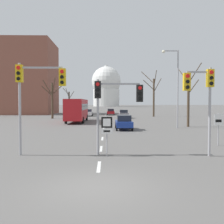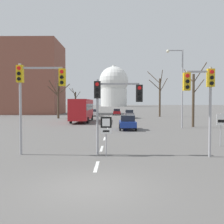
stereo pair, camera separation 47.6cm
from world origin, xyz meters
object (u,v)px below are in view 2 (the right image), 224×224
(traffic_signal_near_left, at_px, (35,85))
(sedan_near_right, at_px, (127,122))
(sedan_far_left, at_px, (129,114))
(city_bus, at_px, (82,109))
(street_lamp_right, at_px, (180,81))
(speed_limit_sign, at_px, (221,124))
(route_sign_post, at_px, (106,129))
(traffic_signal_centre_tall, at_px, (113,98))
(traffic_signal_near_right, at_px, (202,89))
(sedan_mid_centre, at_px, (117,112))
(sedan_near_left, at_px, (94,113))

(traffic_signal_near_left, xyz_separation_m, sedan_near_right, (5.87, 13.24, -3.08))
(sedan_far_left, bearing_deg, traffic_signal_near_left, -101.90)
(city_bus, bearing_deg, traffic_signal_near_left, -88.65)
(street_lamp_right, distance_m, sedan_near_right, 7.92)
(speed_limit_sign, height_order, city_bus, city_bus)
(traffic_signal_near_left, bearing_deg, speed_limit_sign, 14.00)
(street_lamp_right, bearing_deg, route_sign_post, -117.32)
(traffic_signal_centre_tall, bearing_deg, street_lamp_right, 63.14)
(traffic_signal_near_right, height_order, route_sign_post, traffic_signal_near_right)
(route_sign_post, height_order, sedan_mid_centre, route_sign_post)
(traffic_signal_centre_tall, xyz_separation_m, city_bus, (-4.95, 24.58, -1.16))
(traffic_signal_near_left, xyz_separation_m, city_bus, (-0.58, 24.61, -1.86))
(speed_limit_sign, height_order, sedan_mid_centre, speed_limit_sign)
(traffic_signal_near_left, bearing_deg, sedan_far_left, 78.10)
(traffic_signal_near_left, height_order, street_lamp_right, street_lamp_right)
(sedan_near_right, distance_m, sedan_mid_centre, 33.64)
(sedan_near_right, xyz_separation_m, city_bus, (-6.45, 11.37, 1.23))
(sedan_far_left, bearing_deg, sedan_near_right, -93.77)
(sedan_near_right, xyz_separation_m, sedan_mid_centre, (-0.89, 33.62, -0.04))
(street_lamp_right, height_order, sedan_mid_centre, street_lamp_right)
(sedan_near_right, bearing_deg, speed_limit_sign, -60.81)
(traffic_signal_near_right, height_order, sedan_mid_centre, traffic_signal_near_right)
(route_sign_post, distance_m, street_lamp_right, 17.87)
(traffic_signal_near_left, height_order, city_bus, traffic_signal_near_left)
(speed_limit_sign, relative_size, sedan_far_left, 0.49)
(traffic_signal_centre_tall, bearing_deg, sedan_mid_centre, 89.25)
(sedan_mid_centre, height_order, city_bus, city_bus)
(traffic_signal_near_right, bearing_deg, route_sign_post, 178.70)
(sedan_near_left, distance_m, sedan_mid_centre, 7.04)
(route_sign_post, xyz_separation_m, sedan_near_right, (1.87, 13.62, -0.67))
(route_sign_post, bearing_deg, speed_limit_sign, 23.26)
(sedan_near_right, height_order, sedan_mid_centre, sedan_near_right)
(traffic_signal_near_left, height_order, traffic_signal_near_right, traffic_signal_near_left)
(traffic_signal_near_left, xyz_separation_m, sedan_far_left, (7.27, 34.52, -3.08))
(traffic_signal_near_right, xyz_separation_m, sedan_near_left, (-9.27, 42.48, -2.85))
(traffic_signal_near_right, relative_size, sedan_far_left, 1.08)
(street_lamp_right, height_order, sedan_near_right, street_lamp_right)
(traffic_signal_centre_tall, relative_size, city_bus, 0.39)
(traffic_signal_centre_tall, height_order, sedan_mid_centre, traffic_signal_centre_tall)
(traffic_signal_centre_tall, xyz_separation_m, speed_limit_sign, (7.28, 2.88, -1.71))
(traffic_signal_near_right, xyz_separation_m, sedan_far_left, (-1.90, 35.01, -2.83))
(traffic_signal_near_right, relative_size, street_lamp_right, 0.53)
(route_sign_post, distance_m, sedan_near_right, 13.76)
(sedan_mid_centre, bearing_deg, sedan_far_left, -79.48)
(traffic_signal_centre_tall, bearing_deg, sedan_near_left, 96.08)
(traffic_signal_near_right, xyz_separation_m, route_sign_post, (-5.16, 0.12, -2.17))
(speed_limit_sign, xyz_separation_m, sedan_mid_centre, (-6.66, 43.96, -0.71))
(sedan_near_left, height_order, sedan_far_left, sedan_far_left)
(traffic_signal_centre_tall, bearing_deg, speed_limit_sign, 21.59)
(sedan_mid_centre, bearing_deg, traffic_signal_near_right, -84.95)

